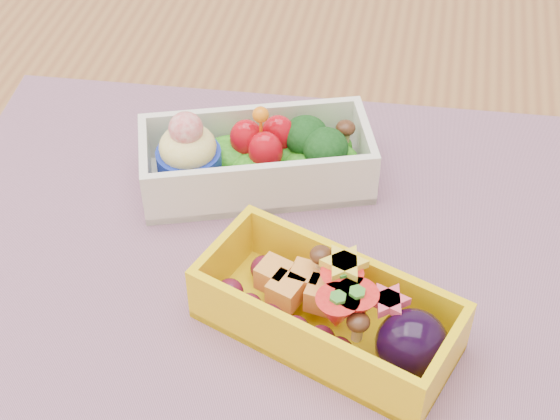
% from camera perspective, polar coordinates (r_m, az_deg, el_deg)
% --- Properties ---
extents(table, '(1.20, 0.80, 0.75)m').
position_cam_1_polar(table, '(0.65, -4.90, -8.11)').
color(table, brown).
rests_on(table, ground).
extents(placemat, '(0.48, 0.39, 0.00)m').
position_cam_1_polar(placemat, '(0.56, -0.85, -3.09)').
color(placemat, gray).
rests_on(placemat, table).
extents(bento_white, '(0.18, 0.12, 0.07)m').
position_cam_1_polar(bento_white, '(0.60, -1.68, 3.51)').
color(bento_white, silver).
rests_on(bento_white, placemat).
extents(bento_yellow, '(0.17, 0.12, 0.05)m').
position_cam_1_polar(bento_yellow, '(0.50, 3.55, -6.84)').
color(bento_yellow, yellow).
rests_on(bento_yellow, placemat).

